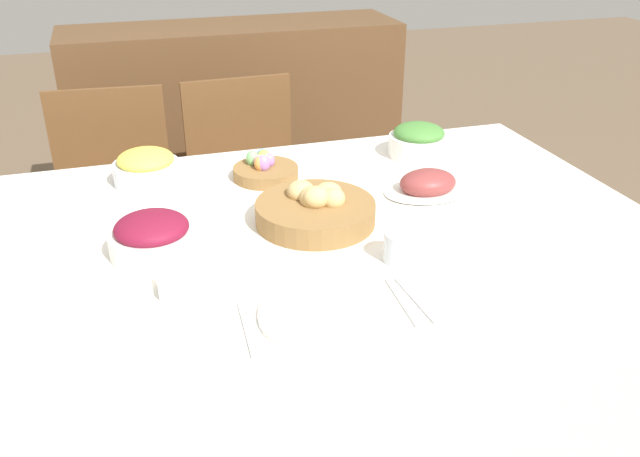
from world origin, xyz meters
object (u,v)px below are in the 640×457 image
(knife, at_px, (402,302))
(drinking_cup, at_px, (401,247))
(sideboard, at_px, (237,128))
(fork, at_px, (247,329))
(bread_basket, at_px, (316,209))
(spoon, at_px, (415,299))
(chair_far_left, at_px, (115,204))
(beet_salad_bowl, at_px, (153,236))
(butter_dish, at_px, (184,283))
(egg_basket, at_px, (265,169))
(dinner_plate, at_px, (327,314))
(ham_platter, at_px, (428,185))
(green_salad_bowl, at_px, (418,141))
(chair_far_center, at_px, (249,188))
(pineapple_bowl, at_px, (146,167))

(knife, distance_m, drinking_cup, 0.18)
(sideboard, xyz_separation_m, fork, (-0.36, -2.04, 0.28))
(bread_basket, bearing_deg, spoon, -77.20)
(chair_far_left, relative_size, beet_salad_bowl, 4.38)
(drinking_cup, height_order, butter_dish, drinking_cup)
(egg_basket, relative_size, butter_dish, 1.72)
(butter_dish, bearing_deg, chair_far_left, 97.19)
(egg_basket, xyz_separation_m, drinking_cup, (0.19, -0.57, 0.01))
(egg_basket, relative_size, drinking_cup, 2.36)
(dinner_plate, bearing_deg, ham_platter, 47.59)
(spoon, bearing_deg, green_salad_bowl, 62.38)
(sideboard, height_order, dinner_plate, sideboard)
(chair_far_center, distance_m, drinking_cup, 1.19)
(chair_far_center, relative_size, fork, 4.87)
(chair_far_left, distance_m, egg_basket, 0.79)
(knife, xyz_separation_m, butter_dish, (-0.42, 0.18, 0.01))
(dinner_plate, distance_m, spoon, 0.19)
(egg_basket, relative_size, green_salad_bowl, 1.01)
(pineapple_bowl, relative_size, dinner_plate, 0.69)
(butter_dish, bearing_deg, ham_platter, 23.59)
(chair_far_left, distance_m, chair_far_center, 0.50)
(bread_basket, height_order, pineapple_bowl, bread_basket)
(chair_far_left, height_order, sideboard, sideboard)
(bread_basket, relative_size, fork, 1.67)
(spoon, xyz_separation_m, drinking_cup, (0.04, 0.16, 0.03))
(pineapple_bowl, bearing_deg, knife, -60.44)
(egg_basket, height_order, knife, egg_basket)
(fork, height_order, knife, same)
(dinner_plate, bearing_deg, green_salad_bowl, 54.60)
(chair_far_center, height_order, butter_dish, chair_far_center)
(egg_basket, bearing_deg, ham_platter, -30.31)
(knife, bearing_deg, butter_dish, 159.36)
(sideboard, height_order, bread_basket, sideboard)
(chair_far_center, bearing_deg, dinner_plate, -96.35)
(green_salad_bowl, height_order, spoon, green_salad_bowl)
(egg_basket, bearing_deg, chair_far_left, 127.48)
(bread_basket, height_order, butter_dish, bread_basket)
(chair_far_left, distance_m, butter_dish, 1.17)
(spoon, bearing_deg, butter_dish, 154.96)
(ham_platter, xyz_separation_m, dinner_plate, (-0.45, -0.49, -0.02))
(knife, xyz_separation_m, drinking_cup, (0.07, 0.16, 0.03))
(ham_platter, relative_size, dinner_plate, 0.90)
(chair_far_center, relative_size, knife, 4.87)
(green_salad_bowl, height_order, butter_dish, green_salad_bowl)
(egg_basket, xyz_separation_m, ham_platter, (0.41, -0.24, -0.00))
(green_salad_bowl, bearing_deg, pineapple_bowl, 178.15)
(chair_far_center, distance_m, egg_basket, 0.66)
(beet_salad_bowl, distance_m, drinking_cup, 0.57)
(sideboard, distance_m, knife, 2.06)
(chair_far_center, height_order, green_salad_bowl, chair_far_center)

